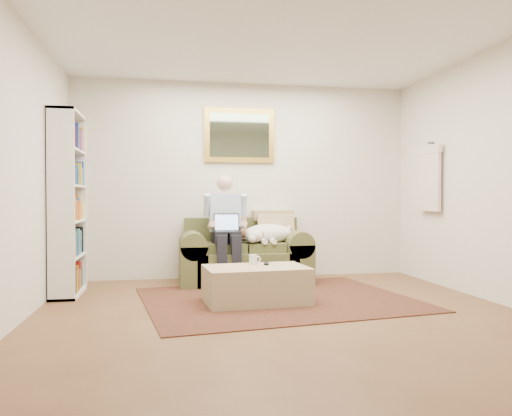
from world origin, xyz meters
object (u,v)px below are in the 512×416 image
object	(u,v)px
sleeping_dog	(268,234)
bookshelf	(68,204)
laptop	(227,227)
coffee_mug	(253,259)
ottoman	(256,285)
seated_man	(226,230)
sofa	(244,260)

from	to	relation	value
sleeping_dog	bookshelf	distance (m)	2.38
laptop	coffee_mug	xyz separation A→B (m)	(0.17, -0.87, -0.29)
laptop	bookshelf	xyz separation A→B (m)	(-1.79, -0.25, 0.29)
laptop	sleeping_dog	bearing A→B (deg)	13.64
laptop	coffee_mug	size ratio (longest dim) A/B	3.13
sleeping_dog	ottoman	size ratio (longest dim) A/B	0.65
seated_man	sofa	bearing A→B (deg)	31.45
sleeping_dog	coffee_mug	size ratio (longest dim) A/B	6.64
ottoman	coffee_mug	xyz separation A→B (m)	(-0.00, 0.19, 0.24)
laptop	coffee_mug	distance (m)	0.93
seated_man	bookshelf	world-z (taller)	bookshelf
sofa	seated_man	size ratio (longest dim) A/B	1.19
sofa	sleeping_dog	bearing A→B (deg)	-15.74
coffee_mug	seated_man	bearing A→B (deg)	100.45
seated_man	coffee_mug	xyz separation A→B (m)	(0.17, -0.93, -0.26)
ottoman	sofa	bearing A→B (deg)	86.82
sofa	laptop	size ratio (longest dim) A/B	5.15
sleeping_dog	coffee_mug	world-z (taller)	sleeping_dog
coffee_mug	bookshelf	world-z (taller)	bookshelf
laptop	sleeping_dog	distance (m)	0.55
coffee_mug	sleeping_dog	bearing A→B (deg)	70.15
sofa	ottoman	world-z (taller)	sofa
seated_man	sleeping_dog	size ratio (longest dim) A/B	2.04
ottoman	bookshelf	bearing A→B (deg)	157.62
ottoman	coffee_mug	distance (m)	0.30
seated_man	laptop	xyz separation A→B (m)	(0.00, -0.06, 0.03)
laptop	bookshelf	size ratio (longest dim) A/B	0.16
laptop	sleeping_dog	world-z (taller)	laptop
seated_man	sleeping_dog	distance (m)	0.54
seated_man	bookshelf	xyz separation A→B (m)	(-1.79, -0.31, 0.32)
ottoman	sleeping_dog	bearing A→B (deg)	73.09
seated_man	ottoman	distance (m)	1.23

